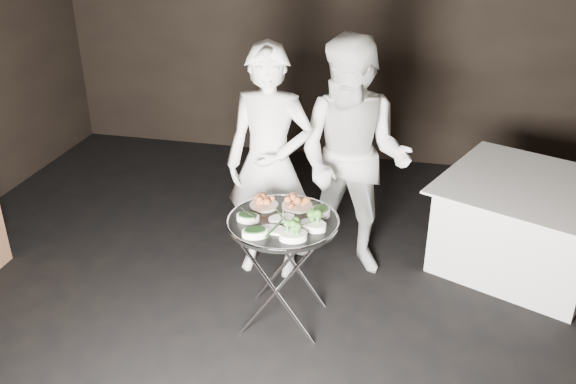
% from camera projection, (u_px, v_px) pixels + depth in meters
% --- Properties ---
extents(floor, '(6.00, 7.00, 0.05)m').
position_uv_depth(floor, '(238.00, 357.00, 4.04)').
color(floor, black).
rests_on(floor, ground).
extents(wall_back, '(6.00, 0.05, 3.00)m').
position_uv_depth(wall_back, '(331.00, 22.00, 6.44)').
color(wall_back, black).
rests_on(wall_back, floor).
extents(tray_stand, '(0.54, 0.46, 0.80)m').
position_uv_depth(tray_stand, '(283.00, 267.00, 4.15)').
color(tray_stand, silver).
rests_on(tray_stand, floor).
extents(serving_tray, '(0.75, 0.75, 0.04)m').
position_uv_depth(serving_tray, '(283.00, 222.00, 3.99)').
color(serving_tray, black).
rests_on(serving_tray, tray_stand).
extents(potato_plate_a, '(0.20, 0.20, 0.07)m').
position_uv_depth(potato_plate_a, '(264.00, 203.00, 4.15)').
color(potato_plate_a, beige).
rests_on(potato_plate_a, serving_tray).
extents(potato_plate_b, '(0.21, 0.21, 0.08)m').
position_uv_depth(potato_plate_b, '(297.00, 203.00, 4.14)').
color(potato_plate_b, beige).
rests_on(potato_plate_b, serving_tray).
extents(greens_bowl, '(0.13, 0.13, 0.07)m').
position_uv_depth(greens_bowl, '(321.00, 211.00, 4.04)').
color(greens_bowl, white).
rests_on(greens_bowl, serving_tray).
extents(asparagus_plate_a, '(0.20, 0.18, 0.04)m').
position_uv_depth(asparagus_plate_a, '(281.00, 217.00, 3.99)').
color(asparagus_plate_a, white).
rests_on(asparagus_plate_a, serving_tray).
extents(asparagus_plate_b, '(0.20, 0.14, 0.04)m').
position_uv_depth(asparagus_plate_b, '(275.00, 229.00, 3.85)').
color(asparagus_plate_b, white).
rests_on(asparagus_plate_b, serving_tray).
extents(spinach_bowl_a, '(0.16, 0.11, 0.06)m').
position_uv_depth(spinach_bowl_a, '(248.00, 217.00, 3.97)').
color(spinach_bowl_a, white).
rests_on(spinach_bowl_a, serving_tray).
extents(spinach_bowl_b, '(0.19, 0.16, 0.07)m').
position_uv_depth(spinach_bowl_b, '(255.00, 232.00, 3.79)').
color(spinach_bowl_b, white).
rests_on(spinach_bowl_b, serving_tray).
extents(broccoli_bowl_a, '(0.19, 0.16, 0.07)m').
position_uv_depth(broccoli_bowl_a, '(313.00, 224.00, 3.87)').
color(broccoli_bowl_a, white).
rests_on(broccoli_bowl_a, serving_tray).
extents(broccoli_bowl_b, '(0.21, 0.17, 0.07)m').
position_uv_depth(broccoli_bowl_b, '(293.00, 234.00, 3.76)').
color(broccoli_bowl_b, white).
rests_on(broccoli_bowl_b, serving_tray).
extents(serving_utensils, '(0.58, 0.42, 0.01)m').
position_uv_depth(serving_utensils, '(288.00, 209.00, 4.02)').
color(serving_utensils, silver).
rests_on(serving_utensils, serving_tray).
extents(waiter_left, '(0.67, 0.44, 1.82)m').
position_uv_depth(waiter_left, '(270.00, 164.00, 4.56)').
color(waiter_left, silver).
rests_on(waiter_left, floor).
extents(waiter_right, '(1.02, 0.86, 1.87)m').
position_uv_depth(waiter_right, '(353.00, 160.00, 4.59)').
color(waiter_right, silver).
rests_on(waiter_right, floor).
extents(dining_table, '(1.27, 1.27, 0.73)m').
position_uv_depth(dining_table, '(524.00, 224.00, 4.85)').
color(dining_table, white).
rests_on(dining_table, floor).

